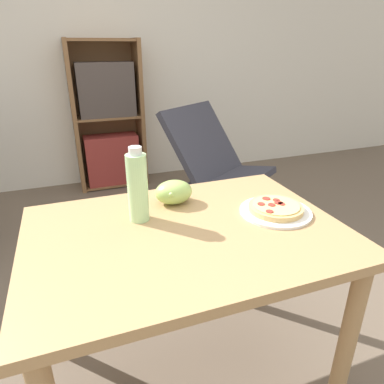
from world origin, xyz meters
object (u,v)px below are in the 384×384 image
Objects in this scene: grape_bunch at (174,192)px; drink_bottle at (138,187)px; pizza_on_plate at (276,209)px; lounge_chair_far at (219,184)px; bookshelf at (109,123)px.

drink_bottle is at bearing -150.24° from grape_bunch.
pizza_on_plate is at bearing -14.41° from drink_bottle.
lounge_chair_far is (0.73, 1.14, -0.50)m from grape_bunch.
pizza_on_plate is 1.49m from lounge_chair_far.
bookshelf is (0.18, 2.25, -0.23)m from drink_bottle.
grape_bunch is 0.11× the size of bookshelf.
drink_bottle is at bearing -94.60° from bookshelf.
bookshelf reaches higher than lounge_chair_far.
grape_bunch reaches higher than pizza_on_plate.
bookshelf is at bearing 97.45° from pizza_on_plate.
bookshelf is at bearing 89.42° from grape_bunch.
grape_bunch is at bearing 146.85° from pizza_on_plate.
drink_bottle is 0.20× the size of bookshelf.
lounge_chair_far is at bearing 73.69° from pizza_on_plate.
grape_bunch is at bearing -156.26° from lounge_chair_far.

